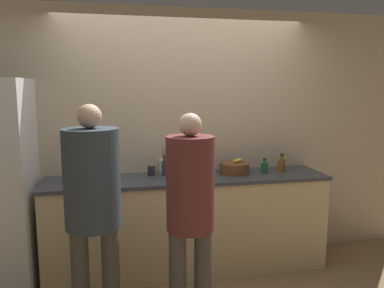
{
  "coord_description": "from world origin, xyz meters",
  "views": [
    {
      "loc": [
        -0.67,
        -3.16,
        1.81
      ],
      "look_at": [
        0.0,
        0.14,
        1.3
      ],
      "focal_mm": 35.0,
      "sensor_mm": 36.0,
      "label": 1
    }
  ],
  "objects_px": {
    "person_left": "(93,196)",
    "person_center": "(190,204)",
    "bottle_dark": "(164,168)",
    "potted_plant": "(199,159)",
    "fruit_bowl": "(234,168)",
    "bottle_amber": "(282,164)",
    "cup_black": "(151,171)",
    "bottle_green": "(264,167)",
    "utensil_crock": "(164,166)"
  },
  "relations": [
    {
      "from": "person_center",
      "to": "potted_plant",
      "type": "distance_m",
      "value": 1.15
    },
    {
      "from": "person_center",
      "to": "cup_black",
      "type": "bearing_deg",
      "value": 99.94
    },
    {
      "from": "person_left",
      "to": "potted_plant",
      "type": "height_order",
      "value": "person_left"
    },
    {
      "from": "person_center",
      "to": "fruit_bowl",
      "type": "xyz_separation_m",
      "value": [
        0.65,
        0.98,
        0.03
      ]
    },
    {
      "from": "person_left",
      "to": "bottle_amber",
      "type": "xyz_separation_m",
      "value": [
        1.85,
        0.85,
        -0.02
      ]
    },
    {
      "from": "fruit_bowl",
      "to": "bottle_amber",
      "type": "xyz_separation_m",
      "value": [
        0.51,
        -0.01,
        0.02
      ]
    },
    {
      "from": "person_left",
      "to": "bottle_amber",
      "type": "height_order",
      "value": "person_left"
    },
    {
      "from": "bottle_dark",
      "to": "cup_black",
      "type": "bearing_deg",
      "value": 166.3
    },
    {
      "from": "bottle_amber",
      "to": "potted_plant",
      "type": "distance_m",
      "value": 0.86
    },
    {
      "from": "utensil_crock",
      "to": "fruit_bowl",
      "type": "bearing_deg",
      "value": -13.54
    },
    {
      "from": "bottle_amber",
      "to": "potted_plant",
      "type": "bearing_deg",
      "value": 171.25
    },
    {
      "from": "fruit_bowl",
      "to": "person_center",
      "type": "bearing_deg",
      "value": -123.46
    },
    {
      "from": "person_left",
      "to": "fruit_bowl",
      "type": "xyz_separation_m",
      "value": [
        1.34,
        0.87,
        -0.03
      ]
    },
    {
      "from": "bottle_dark",
      "to": "utensil_crock",
      "type": "bearing_deg",
      "value": 84.65
    },
    {
      "from": "person_left",
      "to": "fruit_bowl",
      "type": "height_order",
      "value": "person_left"
    },
    {
      "from": "person_left",
      "to": "person_center",
      "type": "bearing_deg",
      "value": -9.32
    },
    {
      "from": "bottle_green",
      "to": "potted_plant",
      "type": "distance_m",
      "value": 0.67
    },
    {
      "from": "bottle_dark",
      "to": "potted_plant",
      "type": "xyz_separation_m",
      "value": [
        0.37,
        0.07,
        0.06
      ]
    },
    {
      "from": "bottle_amber",
      "to": "bottle_dark",
      "type": "bearing_deg",
      "value": 177.33
    },
    {
      "from": "person_center",
      "to": "potted_plant",
      "type": "relative_size",
      "value": 6.28
    },
    {
      "from": "utensil_crock",
      "to": "person_center",
      "type": "bearing_deg",
      "value": -87.7
    },
    {
      "from": "person_left",
      "to": "potted_plant",
      "type": "relative_size",
      "value": 6.53
    },
    {
      "from": "person_center",
      "to": "bottle_dark",
      "type": "relative_size",
      "value": 8.25
    },
    {
      "from": "person_center",
      "to": "cup_black",
      "type": "xyz_separation_m",
      "value": [
        -0.18,
        1.05,
        0.02
      ]
    },
    {
      "from": "bottle_green",
      "to": "bottle_dark",
      "type": "height_order",
      "value": "bottle_dark"
    },
    {
      "from": "bottle_green",
      "to": "bottle_dark",
      "type": "bearing_deg",
      "value": 175.37
    },
    {
      "from": "person_left",
      "to": "bottle_green",
      "type": "xyz_separation_m",
      "value": [
        1.65,
        0.83,
        -0.03
      ]
    },
    {
      "from": "cup_black",
      "to": "person_center",
      "type": "bearing_deg",
      "value": -80.06
    },
    {
      "from": "cup_black",
      "to": "potted_plant",
      "type": "bearing_deg",
      "value": 4.94
    },
    {
      "from": "person_left",
      "to": "cup_black",
      "type": "relative_size",
      "value": 18.52
    },
    {
      "from": "person_left",
      "to": "utensil_crock",
      "type": "bearing_deg",
      "value": 58.04
    },
    {
      "from": "bottle_green",
      "to": "bottle_amber",
      "type": "distance_m",
      "value": 0.2
    },
    {
      "from": "potted_plant",
      "to": "person_left",
      "type": "bearing_deg",
      "value": -135.42
    },
    {
      "from": "person_center",
      "to": "fruit_bowl",
      "type": "relative_size",
      "value": 5.44
    },
    {
      "from": "fruit_bowl",
      "to": "bottle_dark",
      "type": "distance_m",
      "value": 0.71
    },
    {
      "from": "bottle_green",
      "to": "bottle_amber",
      "type": "bearing_deg",
      "value": 7.28
    },
    {
      "from": "potted_plant",
      "to": "person_center",
      "type": "bearing_deg",
      "value": -105.69
    },
    {
      "from": "fruit_bowl",
      "to": "bottle_green",
      "type": "height_order",
      "value": "fruit_bowl"
    },
    {
      "from": "potted_plant",
      "to": "utensil_crock",
      "type": "bearing_deg",
      "value": 172.22
    },
    {
      "from": "bottle_green",
      "to": "fruit_bowl",
      "type": "bearing_deg",
      "value": 173.12
    },
    {
      "from": "person_left",
      "to": "person_center",
      "type": "relative_size",
      "value": 1.04
    },
    {
      "from": "person_left",
      "to": "bottle_dark",
      "type": "relative_size",
      "value": 8.57
    },
    {
      "from": "fruit_bowl",
      "to": "bottle_green",
      "type": "distance_m",
      "value": 0.31
    },
    {
      "from": "utensil_crock",
      "to": "bottle_dark",
      "type": "distance_m",
      "value": 0.12
    },
    {
      "from": "person_center",
      "to": "bottle_dark",
      "type": "height_order",
      "value": "person_center"
    },
    {
      "from": "cup_black",
      "to": "person_left",
      "type": "bearing_deg",
      "value": -118.23
    },
    {
      "from": "person_left",
      "to": "cup_black",
      "type": "distance_m",
      "value": 1.07
    },
    {
      "from": "cup_black",
      "to": "bottle_green",
      "type": "bearing_deg",
      "value": -5.66
    },
    {
      "from": "person_left",
      "to": "bottle_green",
      "type": "height_order",
      "value": "person_left"
    },
    {
      "from": "potted_plant",
      "to": "bottle_green",
      "type": "bearing_deg",
      "value": -13.52
    }
  ]
}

